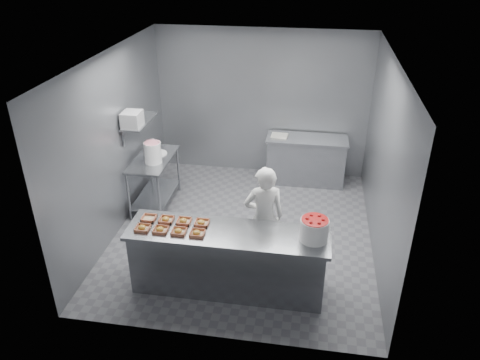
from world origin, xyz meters
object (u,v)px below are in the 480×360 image
back_counter (306,160)px  tray_1 (160,230)px  tray_6 (184,221)px  worker (264,218)px  prep_table (154,174)px  tray_4 (149,218)px  tray_3 (197,233)px  strawberry_tub (314,229)px  tray_2 (179,231)px  appliance (132,119)px  tray_5 (166,219)px  tray_0 (142,228)px  service_counter (228,260)px  tray_7 (202,223)px  glaze_bucket (153,152)px

back_counter → tray_1: tray_1 is taller
tray_6 → worker: worker is taller
prep_table → worker: size_ratio=0.77×
tray_4 → tray_3: bearing=-18.5°
tray_1 → strawberry_tub: 1.94m
tray_2 → appliance: (-1.21, 1.80, 0.76)m
tray_4 → worker: size_ratio=0.12×
worker → strawberry_tub: worker is taller
tray_5 → tray_3: bearing=-26.6°
worker → prep_table: bearing=-49.3°
tray_1 → tray_4: bearing=134.6°
tray_1 → tray_0: bearing=180.0°
service_counter → worker: (0.40, 0.60, 0.32)m
service_counter → tray_2: size_ratio=13.88×
back_counter → strawberry_tub: size_ratio=4.25×
back_counter → tray_4: 3.73m
tray_5 → worker: worker is taller
tray_4 → tray_7: size_ratio=1.00×
worker → glaze_bucket: worker is taller
tray_2 → tray_0: bearing=180.0°
tray_1 → glaze_bucket: bearing=110.9°
tray_6 → tray_1: bearing=-134.9°
prep_table → glaze_bucket: bearing=-64.4°
tray_0 → tray_4: size_ratio=1.00×
glaze_bucket → tray_0: bearing=-75.6°
appliance → prep_table: bearing=57.1°
tray_3 → tray_0: bearing=180.0°
back_counter → tray_0: (-1.99, -3.37, 0.47)m
tray_2 → tray_7: bearing=45.1°
tray_3 → appliance: size_ratio=0.58×
tray_7 → strawberry_tub: 1.46m
tray_6 → tray_7: size_ratio=1.00×
back_counter → tray_5: bearing=-119.2°
prep_table → tray_6: tray_6 is taller
tray_1 → tray_7: (0.48, 0.24, 0.00)m
worker → strawberry_tub: (0.68, -0.59, 0.28)m
appliance → service_counter: bearing=-43.5°
appliance → tray_5: bearing=-58.8°
back_counter → tray_4: bearing=-122.4°
tray_2 → tray_3: same height
back_counter → tray_5: 3.61m
tray_0 → worker: bearing=25.9°
prep_table → tray_2: tray_2 is taller
tray_0 → tray_5: same height
tray_3 → worker: (0.76, 0.72, -0.15)m
prep_table → worker: worker is taller
appliance → tray_3: bearing=-51.8°
back_counter → tray_3: tray_3 is taller
tray_4 → glaze_bucket: bearing=106.4°
tray_3 → tray_6: 0.34m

